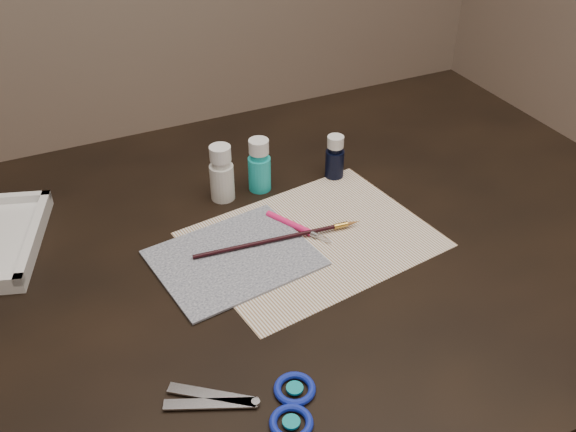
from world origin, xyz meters
name	(u,v)px	position (x,y,z in m)	size (l,w,h in m)	color
table	(288,397)	(0.00, 0.00, 0.38)	(1.30, 0.90, 0.75)	black
paper	(313,239)	(0.04, -0.01, 0.75)	(0.36, 0.27, 0.00)	white
canvas	(234,258)	(-0.09, 0.00, 0.75)	(0.23, 0.18, 0.00)	black
paint_bottle_white	(222,173)	(-0.05, 0.16, 0.80)	(0.04, 0.04, 0.10)	silver
paint_bottle_cyan	(259,165)	(0.02, 0.16, 0.80)	(0.04, 0.04, 0.10)	#1CB7B8
paint_bottle_navy	(335,157)	(0.16, 0.14, 0.79)	(0.03, 0.03, 0.08)	black
paintbrush	(280,238)	(-0.01, 0.00, 0.76)	(0.28, 0.01, 0.01)	black
craft_knife	(300,228)	(0.03, 0.02, 0.76)	(0.13, 0.01, 0.01)	#FF1F6F
scissors	(240,406)	(-0.18, -0.26, 0.76)	(0.20, 0.10, 0.01)	silver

